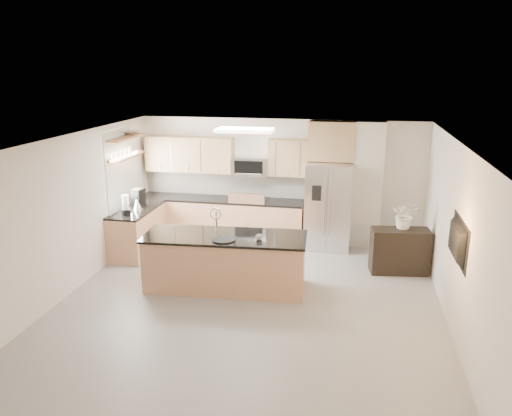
% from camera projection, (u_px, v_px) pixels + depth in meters
% --- Properties ---
extents(floor, '(6.50, 6.50, 0.00)m').
position_uv_depth(floor, '(249.00, 305.00, 7.92)').
color(floor, gray).
rests_on(floor, ground).
extents(ceiling, '(6.00, 6.50, 0.02)m').
position_uv_depth(ceiling, '(248.00, 142.00, 7.20)').
color(ceiling, white).
rests_on(ceiling, wall_back).
extents(wall_back, '(6.00, 0.02, 2.60)m').
position_uv_depth(wall_back, '(280.00, 180.00, 10.62)').
color(wall_back, silver).
rests_on(wall_back, floor).
extents(wall_front, '(6.00, 0.02, 2.60)m').
position_uv_depth(wall_front, '(174.00, 337.00, 4.49)').
color(wall_front, silver).
rests_on(wall_front, floor).
extents(wall_left, '(0.02, 6.50, 2.60)m').
position_uv_depth(wall_left, '(68.00, 216.00, 8.12)').
color(wall_left, silver).
rests_on(wall_left, floor).
extents(wall_right, '(0.02, 6.50, 2.60)m').
position_uv_depth(wall_right, '(457.00, 240.00, 7.00)').
color(wall_right, silver).
rests_on(wall_right, floor).
extents(back_counter, '(3.55, 0.66, 1.44)m').
position_uv_depth(back_counter, '(221.00, 218.00, 10.78)').
color(back_counter, tan).
rests_on(back_counter, floor).
extents(left_counter, '(0.66, 1.50, 0.92)m').
position_uv_depth(left_counter, '(138.00, 231.00, 10.03)').
color(left_counter, tan).
rests_on(left_counter, floor).
extents(range, '(0.76, 0.64, 1.14)m').
position_uv_depth(range, '(249.00, 220.00, 10.65)').
color(range, black).
rests_on(range, floor).
extents(upper_cabinets, '(3.50, 0.33, 0.75)m').
position_uv_depth(upper_cabinets, '(218.00, 155.00, 10.57)').
color(upper_cabinets, tan).
rests_on(upper_cabinets, wall_back).
extents(microwave, '(0.76, 0.40, 0.40)m').
position_uv_depth(microwave, '(250.00, 166.00, 10.45)').
color(microwave, silver).
rests_on(microwave, upper_cabinets).
extents(refrigerator, '(0.92, 0.78, 1.78)m').
position_uv_depth(refrigerator, '(328.00, 206.00, 10.19)').
color(refrigerator, silver).
rests_on(refrigerator, floor).
extents(partition_column, '(0.60, 0.30, 2.60)m').
position_uv_depth(partition_column, '(367.00, 186.00, 10.15)').
color(partition_column, beige).
rests_on(partition_column, floor).
extents(window, '(0.04, 1.15, 1.65)m').
position_uv_depth(window, '(119.00, 172.00, 9.76)').
color(window, white).
rests_on(window, wall_left).
extents(shelf_lower, '(0.30, 1.20, 0.04)m').
position_uv_depth(shelf_lower, '(126.00, 156.00, 9.75)').
color(shelf_lower, olive).
rests_on(shelf_lower, wall_left).
extents(shelf_upper, '(0.30, 1.20, 0.04)m').
position_uv_depth(shelf_upper, '(125.00, 137.00, 9.65)').
color(shelf_upper, olive).
rests_on(shelf_upper, wall_left).
extents(ceiling_fixture, '(1.00, 0.50, 0.06)m').
position_uv_depth(ceiling_fixture, '(245.00, 130.00, 8.80)').
color(ceiling_fixture, white).
rests_on(ceiling_fixture, ceiling).
extents(island, '(2.76, 1.15, 1.36)m').
position_uv_depth(island, '(225.00, 261.00, 8.42)').
color(island, tan).
rests_on(island, floor).
extents(credenza, '(1.08, 0.57, 0.82)m').
position_uv_depth(credenza, '(400.00, 251.00, 9.06)').
color(credenza, black).
rests_on(credenza, floor).
extents(cup, '(0.13, 0.13, 0.09)m').
position_uv_depth(cup, '(259.00, 237.00, 8.07)').
color(cup, silver).
rests_on(cup, island).
extents(platter, '(0.42, 0.42, 0.02)m').
position_uv_depth(platter, '(223.00, 240.00, 8.06)').
color(platter, black).
rests_on(platter, island).
extents(blender, '(0.17, 0.17, 0.39)m').
position_uv_depth(blender, '(126.00, 206.00, 9.44)').
color(blender, black).
rests_on(blender, left_counter).
extents(kettle, '(0.20, 0.20, 0.25)m').
position_uv_depth(kettle, '(137.00, 204.00, 9.82)').
color(kettle, silver).
rests_on(kettle, left_counter).
extents(coffee_maker, '(0.24, 0.27, 0.36)m').
position_uv_depth(coffee_maker, '(138.00, 198.00, 10.03)').
color(coffee_maker, black).
rests_on(coffee_maker, left_counter).
extents(bowl, '(0.49, 0.49, 0.09)m').
position_uv_depth(bowl, '(131.00, 132.00, 9.90)').
color(bowl, silver).
rests_on(bowl, shelf_upper).
extents(flower_vase, '(0.70, 0.61, 0.77)m').
position_uv_depth(flower_vase, '(406.00, 208.00, 8.91)').
color(flower_vase, white).
rests_on(flower_vase, credenza).
extents(television, '(0.14, 1.08, 0.62)m').
position_uv_depth(television, '(453.00, 241.00, 6.82)').
color(television, black).
rests_on(television, wall_right).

